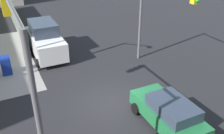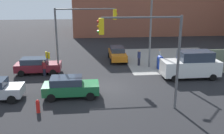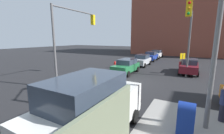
{
  "view_description": "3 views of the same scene",
  "coord_description": "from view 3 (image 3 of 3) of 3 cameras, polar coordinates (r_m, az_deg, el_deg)",
  "views": [
    {
      "loc": [
        -10.53,
        5.05,
        8.44
      ],
      "look_at": [
        1.05,
        -0.54,
        1.71
      ],
      "focal_mm": 40.0,
      "sensor_mm": 36.0,
      "label": 1
    },
    {
      "loc": [
        -1.56,
        -20.1,
        7.84
      ],
      "look_at": [
        0.51,
        0.19,
        1.79
      ],
      "focal_mm": 40.0,
      "sensor_mm": 36.0,
      "label": 2
    },
    {
      "loc": [
        12.56,
        5.07,
        3.94
      ],
      "look_at": [
        1.71,
        -0.93,
        1.58
      ],
      "focal_mm": 24.0,
      "sensor_mm": 36.0,
      "label": 3
    }
  ],
  "objects": [
    {
      "name": "building_brick_west",
      "position": [
        44.97,
        29.19,
        17.14
      ],
      "size": [
        16.0,
        28.0,
        19.9
      ],
      "color": "brown",
      "rests_on": "ground"
    },
    {
      "name": "traffic_signal_nw_corner",
      "position": [
        14.74,
        27.36,
        12.43
      ],
      "size": [
        6.09,
        0.36,
        6.5
      ],
      "color": "#59595B",
      "rests_on": "ground"
    },
    {
      "name": "street_lamp_corner",
      "position": [
        7.66,
        33.42,
        14.75
      ],
      "size": [
        2.01,
        2.04,
        8.0
      ],
      "color": "slate",
      "rests_on": "ground"
    },
    {
      "name": "hatchback_white",
      "position": [
        32.42,
        16.58,
        4.85
      ],
      "size": [
        4.35,
        2.02,
        1.62
      ],
      "color": "white",
      "rests_on": "ground"
    },
    {
      "name": "sedan_blue",
      "position": [
        27.97,
        14.55,
        4.07
      ],
      "size": [
        4.04,
        2.02,
        1.62
      ],
      "color": "#1E389E",
      "rests_on": "ground"
    },
    {
      "name": "warning_sign_two_way",
      "position": [
        18.14,
        25.21,
        2.46
      ],
      "size": [
        0.48,
        0.48,
        2.4
      ],
      "color": "#4C4C4C",
      "rests_on": "ground"
    },
    {
      "name": "pedestrian_waiting",
      "position": [
        18.67,
        24.59,
        0.11
      ],
      "size": [
        0.36,
        0.36,
        1.56
      ],
      "rotation": [
        0.0,
        0.0,
        1.17
      ],
      "color": "maroon",
      "rests_on": "ground"
    },
    {
      "name": "traffic_signal_se_corner",
      "position": [
        13.98,
        -14.75,
        13.27
      ],
      "size": [
        5.5,
        0.36,
        6.5
      ],
      "color": "#59595B",
      "rests_on": "ground"
    },
    {
      "name": "pedestrian_crossing",
      "position": [
        9.0,
        36.83,
        -10.95
      ],
      "size": [
        0.36,
        0.36,
        1.8
      ],
      "rotation": [
        0.0,
        0.0,
        4.97
      ],
      "color": "navy",
      "rests_on": "ground"
    },
    {
      "name": "fire_hydrant",
      "position": [
        20.16,
        1.08,
        0.9
      ],
      "size": [
        0.26,
        0.26,
        0.94
      ],
      "color": "red",
      "rests_on": "ground"
    },
    {
      "name": "van_white_delivery",
      "position": [
        6.01,
        -7.83,
        -15.59
      ],
      "size": [
        5.4,
        2.32,
        2.62
      ],
      "color": "white",
      "rests_on": "ground"
    },
    {
      "name": "hatchback_maroon",
      "position": [
        19.41,
        27.35,
        0.38
      ],
      "size": [
        4.48,
        2.02,
        1.62
      ],
      "color": "maroon",
      "rests_on": "ground"
    },
    {
      "name": "mailbox_blue",
      "position": [
        7.11,
        26.31,
        -16.95
      ],
      "size": [
        0.56,
        0.64,
        1.43
      ],
      "color": "navy",
      "rests_on": "ground"
    },
    {
      "name": "sedan_silver",
      "position": [
        22.46,
        11.25,
        2.64
      ],
      "size": [
        3.99,
        2.02,
        1.62
      ],
      "color": "#B7BABF",
      "rests_on": "ground"
    },
    {
      "name": "ground_plane",
      "position": [
        14.11,
        6.7,
        -5.52
      ],
      "size": [
        120.0,
        120.0,
        0.0
      ],
      "primitive_type": "plane",
      "color": "black"
    },
    {
      "name": "coupe_green",
      "position": [
        17.21,
        5.42,
        0.36
      ],
      "size": [
        4.3,
        2.02,
        1.62
      ],
      "color": "#1E6638",
      "rests_on": "ground"
    }
  ]
}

